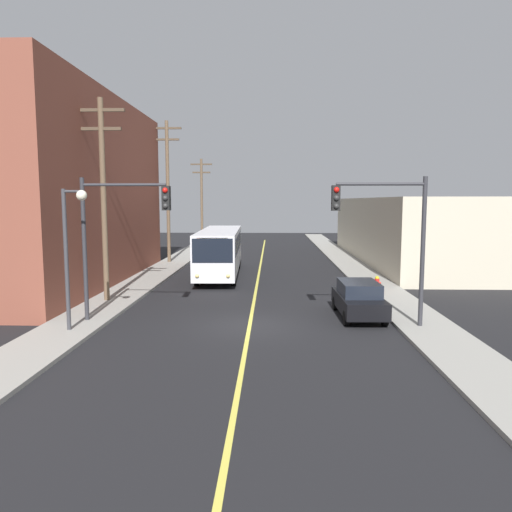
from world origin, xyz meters
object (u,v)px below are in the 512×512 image
utility_pole_mid (168,186)px  fire_hydrant (377,283)px  utility_pole_far (202,198)px  traffic_signal_left_corner (120,222)px  parked_car_black (359,299)px  traffic_signal_right_corner (385,223)px  utility_pole_near (103,191)px  city_bus (220,250)px  street_lamp_left (71,239)px

utility_pole_mid → fire_hydrant: size_ratio=13.70×
utility_pole_far → traffic_signal_left_corner: 34.95m
parked_car_black → traffic_signal_left_corner: 10.89m
utility_pole_far → traffic_signal_right_corner: bearing=-70.7°
utility_pole_near → utility_pole_far: (0.53, 30.70, -0.18)m
city_bus → street_lamp_left: street_lamp_left is taller
utility_pole_mid → traffic_signal_right_corner: bearing=-57.6°
parked_car_black → traffic_signal_right_corner: (0.60, -1.99, 3.46)m
city_bus → traffic_signal_right_corner: traffic_signal_right_corner is taller
city_bus → traffic_signal_left_corner: bearing=-101.4°
utility_pole_mid → street_lamp_left: (0.81, -21.66, -2.69)m
city_bus → utility_pole_far: bearing=101.4°
traffic_signal_left_corner → traffic_signal_right_corner: size_ratio=1.00×
parked_car_black → city_bus: bearing=121.7°
city_bus → traffic_signal_left_corner: traffic_signal_left_corner is taller
utility_pole_mid → utility_pole_far: size_ratio=1.18×
utility_pole_near → traffic_signal_left_corner: 4.89m
parked_car_black → traffic_signal_left_corner: (-10.22, -1.45, 3.46)m
city_bus → parked_car_black: size_ratio=2.75×
parked_car_black → utility_pole_near: (-12.32, 2.75, 4.85)m
city_bus → traffic_signal_right_corner: (8.09, -14.11, 2.49)m
utility_pole_near → parked_car_black: bearing=-12.6°
utility_pole_near → utility_pole_far: bearing=89.0°
parked_car_black → utility_pole_near: 13.53m
parked_car_black → utility_pole_far: bearing=109.4°
city_bus → traffic_signal_left_corner: 14.06m
utility_pole_far → city_bus: bearing=-78.6°
street_lamp_left → utility_pole_far: bearing=90.2°
city_bus → utility_pole_far: (-4.31, 21.33, 3.69)m
parked_car_black → utility_pole_mid: 23.08m
utility_pole_near → traffic_signal_left_corner: size_ratio=1.68×
utility_pole_near → utility_pole_mid: size_ratio=0.88×
traffic_signal_left_corner → traffic_signal_right_corner: (10.82, -0.55, 0.00)m
utility_pole_far → parked_car_black: bearing=-70.6°
utility_pole_near → utility_pole_mid: bearing=90.5°
city_bus → traffic_signal_left_corner: (-2.73, -13.57, 2.49)m
city_bus → parked_car_black: 14.28m
city_bus → utility_pole_near: 11.24m
utility_pole_mid → traffic_signal_left_corner: bearing=-83.7°
traffic_signal_right_corner → utility_pole_mid: bearing=122.4°
utility_pole_mid → utility_pole_near: bearing=-89.5°
traffic_signal_right_corner → city_bus: bearing=119.8°
traffic_signal_left_corner → utility_pole_far: bearing=92.6°
fire_hydrant → utility_pole_mid: bearing=138.4°
utility_pole_far → fire_hydrant: 31.35m
parked_car_black → traffic_signal_right_corner: bearing=-73.2°
city_bus → utility_pole_mid: utility_pole_mid is taller
street_lamp_left → parked_car_black: bearing=14.7°
utility_pole_far → utility_pole_mid: bearing=-92.5°
traffic_signal_left_corner → parked_car_black: bearing=8.1°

